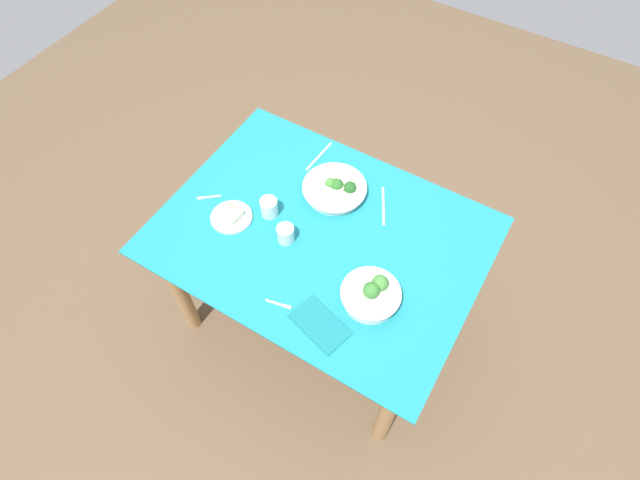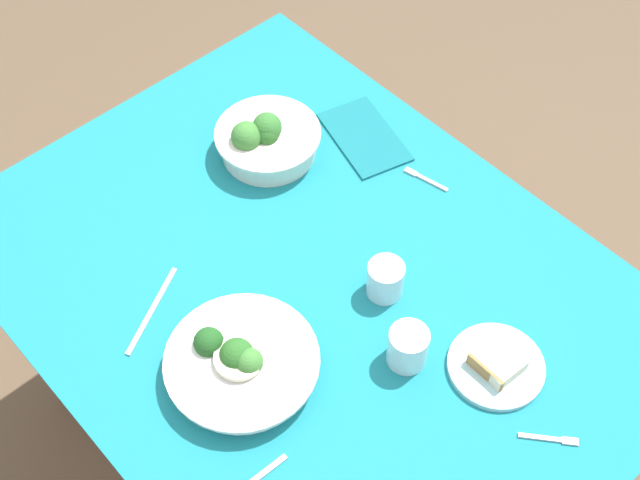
{
  "view_description": "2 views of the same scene",
  "coord_description": "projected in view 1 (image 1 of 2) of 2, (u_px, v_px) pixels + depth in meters",
  "views": [
    {
      "loc": [
        -0.61,
        1.02,
        2.49
      ],
      "look_at": [
        -0.01,
        0.03,
        0.76
      ],
      "focal_mm": 28.86,
      "sensor_mm": 36.0,
      "label": 1
    },
    {
      "loc": [
        0.7,
        -0.61,
        2.12
      ],
      "look_at": [
        -0.06,
        0.08,
        0.76
      ],
      "focal_mm": 48.07,
      "sensor_mm": 36.0,
      "label": 2
    }
  ],
  "objects": [
    {
      "name": "table_knife_right",
      "position": [
        383.0,
        206.0,
        2.19
      ],
      "size": [
        0.1,
        0.18,
        0.0
      ],
      "primitive_type": "cube",
      "rotation": [
        0.0,
        0.0,
        2.06
      ],
      "color": "#B7B7BC",
      "rests_on": "dining_table"
    },
    {
      "name": "broccoli_bowl_near",
      "position": [
        335.0,
        189.0,
        2.21
      ],
      "size": [
        0.28,
        0.28,
        0.08
      ],
      "color": "white",
      "rests_on": "dining_table"
    },
    {
      "name": "fork_by_near_bowl",
      "position": [
        208.0,
        197.0,
        2.21
      ],
      "size": [
        0.08,
        0.07,
        0.0
      ],
      "rotation": [
        0.0,
        0.0,
        0.7
      ],
      "color": "#B7B7BC",
      "rests_on": "dining_table"
    },
    {
      "name": "broccoli_bowl_far",
      "position": [
        371.0,
        294.0,
        1.91
      ],
      "size": [
        0.23,
        0.23,
        0.11
      ],
      "color": "silver",
      "rests_on": "dining_table"
    },
    {
      "name": "dining_table",
      "position": [
        321.0,
        250.0,
        2.21
      ],
      "size": [
        1.31,
        0.98,
        0.75
      ],
      "color": "#197A84",
      "rests_on": "ground_plane"
    },
    {
      "name": "water_glass_side",
      "position": [
        269.0,
        207.0,
        2.14
      ],
      "size": [
        0.07,
        0.07,
        0.08
      ],
      "primitive_type": "cylinder",
      "color": "silver",
      "rests_on": "dining_table"
    },
    {
      "name": "fork_by_far_bowl",
      "position": [
        280.0,
        304.0,
        1.93
      ],
      "size": [
        0.1,
        0.03,
        0.0
      ],
      "rotation": [
        0.0,
        0.0,
        3.36
      ],
      "color": "#B7B7BC",
      "rests_on": "dining_table"
    },
    {
      "name": "ground_plane",
      "position": [
        321.0,
        314.0,
        2.73
      ],
      "size": [
        6.0,
        6.0,
        0.0
      ],
      "primitive_type": "plane",
      "color": "brown"
    },
    {
      "name": "napkin_folded_upper",
      "position": [
        320.0,
        324.0,
        1.88
      ],
      "size": [
        0.24,
        0.18,
        0.01
      ],
      "primitive_type": "cube",
      "rotation": [
        0.0,
        0.0,
        -0.27
      ],
      "color": "#156870",
      "rests_on": "dining_table"
    },
    {
      "name": "water_glass_center",
      "position": [
        286.0,
        234.0,
        2.06
      ],
      "size": [
        0.07,
        0.07,
        0.08
      ],
      "primitive_type": "cylinder",
      "color": "silver",
      "rests_on": "dining_table"
    },
    {
      "name": "bread_side_plate",
      "position": [
        231.0,
        216.0,
        2.15
      ],
      "size": [
        0.18,
        0.18,
        0.04
      ],
      "color": "#99C6D1",
      "rests_on": "dining_table"
    },
    {
      "name": "table_knife_left",
      "position": [
        319.0,
        156.0,
        2.35
      ],
      "size": [
        0.02,
        0.2,
        0.0
      ],
      "primitive_type": "cube",
      "rotation": [
        0.0,
        0.0,
        4.66
      ],
      "color": "#B7B7BC",
      "rests_on": "dining_table"
    }
  ]
}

